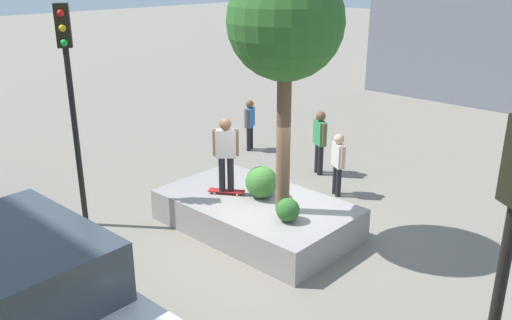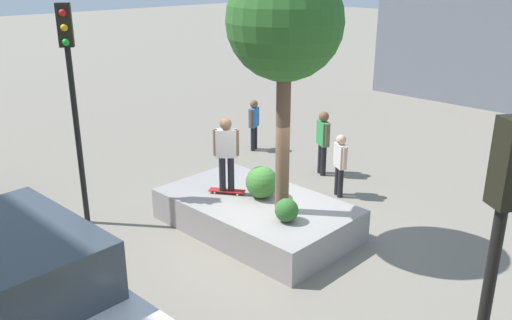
% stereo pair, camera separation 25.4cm
% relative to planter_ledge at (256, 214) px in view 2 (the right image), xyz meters
% --- Properties ---
extents(ground_plane, '(120.00, 120.00, 0.00)m').
position_rel_planter_ledge_xyz_m(ground_plane, '(-0.52, 0.04, -0.35)').
color(ground_plane, gray).
extents(planter_ledge, '(4.16, 2.46, 0.70)m').
position_rel_planter_ledge_xyz_m(planter_ledge, '(0.00, 0.00, 0.00)').
color(planter_ledge, gray).
rests_on(planter_ledge, ground).
extents(plaza_tree, '(2.17, 2.17, 4.85)m').
position_rel_planter_ledge_xyz_m(plaza_tree, '(-0.77, 0.04, 4.06)').
color(plaza_tree, brown).
rests_on(plaza_tree, planter_ledge).
extents(boxwood_shrub, '(0.47, 0.47, 0.47)m').
position_rel_planter_ledge_xyz_m(boxwood_shrub, '(-1.15, 0.33, 0.58)').
color(boxwood_shrub, '#2D6628').
rests_on(boxwood_shrub, planter_ledge).
extents(hedge_clump, '(0.70, 0.70, 0.70)m').
position_rel_planter_ledge_xyz_m(hedge_clump, '(0.00, -0.18, 0.70)').
color(hedge_clump, '#3D7A33').
rests_on(hedge_clump, planter_ledge).
extents(skateboard, '(0.78, 0.61, 0.07)m').
position_rel_planter_ledge_xyz_m(skateboard, '(0.69, 0.20, 0.40)').
color(skateboard, '#A51E1E').
rests_on(skateboard, planter_ledge).
extents(skateboarder, '(0.45, 0.44, 1.64)m').
position_rel_planter_ledge_xyz_m(skateboarder, '(0.69, 0.20, 1.37)').
color(skateboarder, black).
rests_on(skateboarder, skateboard).
extents(police_car, '(4.70, 2.27, 2.16)m').
position_rel_planter_ledge_xyz_m(police_car, '(-0.57, 5.33, 0.75)').
color(police_car, white).
rests_on(police_car, ground).
extents(traffic_light_corner, '(0.37, 0.37, 4.74)m').
position_rel_planter_ledge_xyz_m(traffic_light_corner, '(2.91, 2.42, 2.87)').
color(traffic_light_corner, black).
rests_on(traffic_light_corner, ground).
extents(traffic_light_median, '(0.37, 0.37, 4.14)m').
position_rel_planter_ledge_xyz_m(traffic_light_median, '(-5.83, 2.67, 2.49)').
color(traffic_light_median, black).
rests_on(traffic_light_median, ground).
extents(bystander_watching, '(0.48, 0.37, 1.59)m').
position_rel_planter_ledge_xyz_m(bystander_watching, '(-0.21, -2.74, 0.57)').
color(bystander_watching, black).
rests_on(bystander_watching, ground).
extents(passerby_with_bag, '(0.33, 0.51, 1.59)m').
position_rel_planter_ledge_xyz_m(passerby_with_bag, '(3.83, -3.84, 0.57)').
color(passerby_with_bag, black).
rests_on(passerby_with_bag, ground).
extents(pedestrian_crossing, '(0.53, 0.41, 1.78)m').
position_rel_planter_ledge_xyz_m(pedestrian_crossing, '(1.02, -3.64, 0.68)').
color(pedestrian_crossing, black).
rests_on(pedestrian_crossing, ground).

